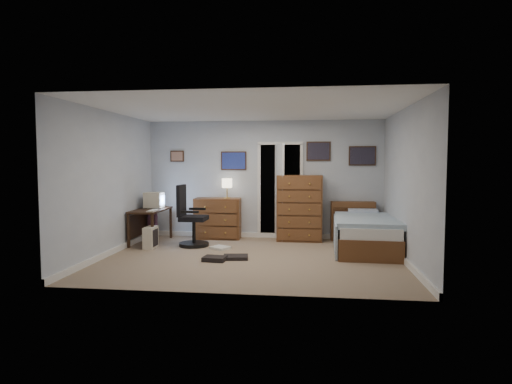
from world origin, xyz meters
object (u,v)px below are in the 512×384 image
(computer_desk, at_px, (147,217))
(low_dresser, at_px, (218,218))
(tall_dresser, at_px, (300,208))
(bed, at_px, (365,233))
(office_chair, at_px, (190,222))

(computer_desk, relative_size, low_dresser, 1.22)
(low_dresser, relative_size, tall_dresser, 0.71)
(computer_desk, bearing_deg, bed, -3.71)
(computer_desk, xyz_separation_m, tall_dresser, (3.05, 0.62, 0.15))
(computer_desk, xyz_separation_m, low_dresser, (1.32, 0.64, -0.09))
(bed, bearing_deg, tall_dresser, 146.91)
(tall_dresser, bearing_deg, low_dresser, 179.54)
(computer_desk, distance_m, tall_dresser, 3.12)
(tall_dresser, height_order, bed, tall_dresser)
(low_dresser, distance_m, tall_dresser, 1.75)
(low_dresser, height_order, bed, low_dresser)
(office_chair, relative_size, low_dresser, 1.23)
(computer_desk, distance_m, office_chair, 1.00)
(low_dresser, xyz_separation_m, tall_dresser, (1.73, -0.02, 0.25))
(tall_dresser, xyz_separation_m, bed, (1.21, -0.87, -0.36))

